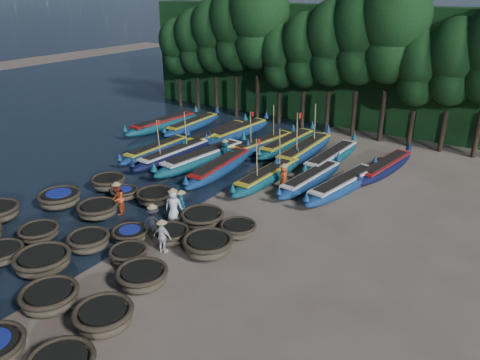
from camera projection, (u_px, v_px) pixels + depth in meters
The scene contains 55 objects.
ground at pixel (167, 224), 24.45m from camera, with size 120.00×120.00×0.00m, color #826F5F.
foliage_wall at pixel (345, 66), 40.57m from camera, with size 40.00×3.00×10.00m, color black.
coracle_6 at pixel (1, 254), 21.03m from camera, with size 2.09×2.09×0.66m.
coracle_7 at pixel (43, 261), 20.27m from camera, with size 2.46×2.46×0.84m.
coracle_8 at pixel (50, 297), 17.96m from camera, with size 2.62×2.62×0.80m.
coracle_9 at pixel (104, 317), 16.87m from camera, with size 2.22×2.22×0.84m.
coracle_11 at pixel (39, 233), 22.79m from camera, with size 2.34×2.34×0.68m.
coracle_12 at pixel (89, 241), 21.87m from camera, with size 2.35×2.35×0.81m.
coracle_13 at pixel (129, 254), 20.95m from camera, with size 1.81×1.81×0.68m.
coracle_14 at pixel (142, 276), 19.25m from camera, with size 2.29×2.29×0.79m.
coracle_15 at pixel (60, 198), 26.19m from camera, with size 2.40×2.40×0.85m.
coracle_16 at pixel (98, 210), 25.01m from camera, with size 2.58×2.58×0.76m.
coracle_17 at pixel (130, 234), 22.66m from camera, with size 2.17×2.17×0.65m.
coracle_18 at pixel (170, 234), 22.65m from camera, with size 2.36×2.36×0.65m.
coracle_19 at pixel (208, 245), 21.53m from camera, with size 2.87×2.87×0.84m.
coracle_20 at pixel (108, 182), 28.41m from camera, with size 2.18×2.18×0.80m.
coracle_21 at pixel (124, 193), 27.12m from camera, with size 1.97×1.97×0.65m.
coracle_22 at pixel (155, 197), 26.54m from camera, with size 2.36×2.36×0.76m.
coracle_23 at pixel (202, 218), 24.15m from camera, with size 2.54×2.54×0.74m.
coracle_24 at pixel (238, 229), 23.16m from camera, with size 2.17×2.17×0.66m.
long_boat_2 at pixel (157, 150), 33.87m from camera, with size 1.43×7.35×1.29m.
long_boat_3 at pixel (174, 155), 32.80m from camera, with size 1.89×7.91×3.37m.
long_boat_4 at pixel (203, 158), 31.95m from camera, with size 2.67×8.94×1.59m.
long_boat_5 at pixel (220, 167), 30.49m from camera, with size 2.02×8.07×1.42m.
long_boat_6 at pixel (268, 176), 29.19m from camera, with size 1.69×7.85×3.34m.
long_boat_7 at pixel (311, 179), 28.76m from camera, with size 1.90×7.42×1.31m.
long_boat_8 at pixel (343, 185), 27.84m from camera, with size 2.66×7.89×1.41m.
long_boat_9 at pixel (163, 124), 39.88m from camera, with size 2.27×8.38×1.48m.
long_boat_10 at pixel (193, 125), 39.85m from camera, with size 1.54×7.72×1.36m.
long_boat_11 at pixel (217, 135), 36.93m from camera, with size 1.51×8.47×1.49m.
long_boat_12 at pixel (239, 131), 37.89m from camera, with size 2.04×8.18×1.44m.
long_boat_13 at pixel (262, 144), 34.94m from camera, with size 2.65×7.71×3.32m.
long_boat_14 at pixel (288, 144), 34.98m from camera, with size 1.75×8.14×1.43m.
long_boat_15 at pixel (305, 151), 33.39m from camera, with size 1.69×8.85×3.76m.
long_boat_16 at pixel (331, 158), 32.19m from camera, with size 1.69×8.17×1.44m.
long_boat_17 at pixel (385, 167), 30.59m from camera, with size 2.35×7.64×1.36m.
fisherman_0 at pixel (173, 205), 24.36m from camera, with size 1.05×0.92×2.01m.
fisherman_1 at pixel (182, 203), 24.63m from camera, with size 0.69×0.61×1.79m.
fisherman_2 at pixel (118, 198), 25.16m from camera, with size 1.05×1.10×2.00m.
fisherman_3 at pixel (153, 222), 22.68m from camera, with size 1.30×0.99×1.98m.
fisherman_4 at pixel (163, 236), 21.52m from camera, with size 0.99×0.52×1.82m.
fisherman_5 at pixel (225, 152), 32.18m from camera, with size 1.69×0.80×1.95m.
fisherman_6 at pixel (284, 176), 28.22m from camera, with size 0.84×0.93×1.79m.
tree_0 at pixel (178, 46), 45.68m from camera, with size 3.68×3.68×8.68m.
tree_1 at pixel (196, 41), 44.24m from camera, with size 4.09×4.09×9.65m.
tree_2 at pixel (215, 35), 42.80m from camera, with size 4.51×4.51×10.63m.
tree_3 at pixel (236, 28), 41.37m from camera, with size 4.92×4.92×11.60m.
tree_4 at pixel (258, 21), 39.93m from camera, with size 5.34×5.34×12.58m.
tree_5 at pixel (281, 56), 39.80m from camera, with size 3.68×3.68×8.68m.
tree_6 at pixel (306, 49), 38.37m from camera, with size 4.09×4.09×9.65m.
tree_7 at pixel (332, 43), 36.93m from camera, with size 4.51×4.51×10.63m.
tree_8 at pixel (361, 35), 35.49m from camera, with size 4.92×4.92×11.60m.
tree_9 at pixel (393, 27), 34.06m from camera, with size 5.34×5.34×12.58m.
tree_10 at pixel (420, 68), 33.93m from camera, with size 3.68×3.68×8.68m.
tree_11 at pixel (455, 61), 32.49m from camera, with size 4.09×4.09×9.65m.
Camera 1 is at (15.20, -15.91, 11.56)m, focal length 35.00 mm.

